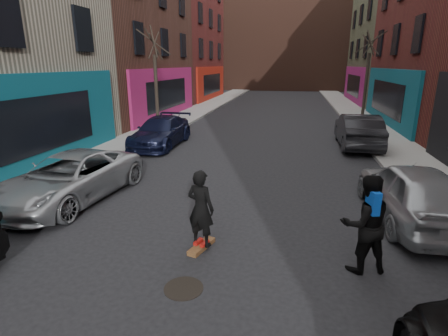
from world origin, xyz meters
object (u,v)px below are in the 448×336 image
at_px(parked_left_end, 161,132).
at_px(skateboard, 202,246).
at_px(manhole, 184,288).
at_px(parked_right_end, 358,131).
at_px(parked_left_far, 70,178).
at_px(tree_right_far, 368,68).
at_px(pedestrian, 365,224).
at_px(tree_left_far, 155,72).
at_px(parked_right_far, 413,192).
at_px(skateboarder, 201,208).

relative_size(parked_left_end, skateboard, 5.89).
distance_m(skateboard, manhole, 1.42).
height_order(parked_right_end, manhole, parked_right_end).
distance_m(parked_left_far, manhole, 5.66).
bearing_deg(tree_right_far, pedestrian, -99.58).
bearing_deg(tree_left_far, pedestrian, -54.62).
bearing_deg(parked_right_end, parked_right_far, 90.21).
bearing_deg(manhole, tree_right_far, 72.57).
height_order(parked_left_far, skateboarder, skateboarder).
distance_m(tree_right_far, parked_left_end, 14.78).
xyz_separation_m(tree_left_far, parked_right_end, (10.80, -2.08, -2.60)).
relative_size(tree_left_far, skateboard, 8.12).
distance_m(tree_right_far, parked_right_far, 16.69).
bearing_deg(skateboard, skateboarder, -162.73).
bearing_deg(tree_right_far, parked_left_far, -122.76).
bearing_deg(tree_right_far, skateboarder, -108.78).
distance_m(parked_right_far, parked_right_end, 8.30).
xyz_separation_m(parked_left_end, manhole, (4.46, -10.52, -0.68)).
distance_m(tree_left_far, parked_right_end, 11.30).
relative_size(parked_left_far, manhole, 6.90).
distance_m(tree_right_far, parked_left_far, 20.16).
relative_size(parked_right_end, skateboard, 5.94).
distance_m(parked_left_end, skateboarder, 10.12).
xyz_separation_m(tree_left_far, parked_left_far, (1.60, -10.79, -2.71)).
height_order(tree_right_far, manhole, tree_right_far).
bearing_deg(manhole, parked_right_far, 38.89).
bearing_deg(tree_left_far, parked_left_end, -66.51).
distance_m(tree_right_far, skateboarder, 20.02).
bearing_deg(parked_left_far, tree_right_far, 63.30).
relative_size(parked_left_end, parked_right_end, 0.99).
bearing_deg(tree_left_far, skateboard, -64.83).
bearing_deg(parked_left_far, parked_right_end, 49.47).
bearing_deg(skateboard, tree_right_far, 88.49).
relative_size(tree_left_far, parked_right_end, 1.37).
xyz_separation_m(parked_left_far, parked_right_far, (9.20, 0.41, 0.08)).
relative_size(parked_right_far, skateboarder, 2.67).
relative_size(tree_left_far, manhole, 9.29).
distance_m(tree_right_far, skateboard, 20.15).
relative_size(tree_left_far, parked_left_far, 1.35).
relative_size(parked_right_end, skateboarder, 2.86).
height_order(tree_left_far, skateboard, tree_left_far).
distance_m(pedestrian, manhole, 3.52).
xyz_separation_m(tree_right_far, pedestrian, (-3.20, -18.95, -2.57)).
distance_m(parked_right_far, manhole, 6.14).
bearing_deg(parked_left_end, pedestrian, -50.46).
distance_m(parked_right_end, manhole, 13.04).
bearing_deg(tree_right_far, parked_right_end, -101.20).
xyz_separation_m(tree_left_far, parked_left_end, (1.60, -3.68, -2.70)).
xyz_separation_m(tree_left_far, pedestrian, (9.20, -12.95, -2.42)).
bearing_deg(parked_left_far, pedestrian, -9.87).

